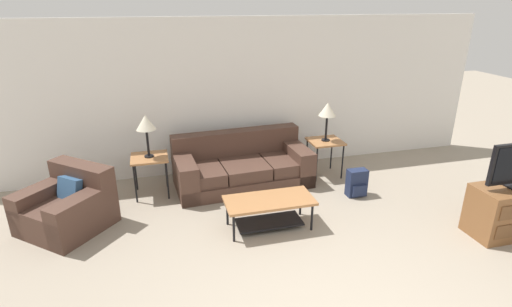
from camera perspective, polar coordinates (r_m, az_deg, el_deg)
The scene contains 9 objects.
wall_back at distance 6.86m, azimuth -2.41°, elevation 8.16°, with size 8.96×0.06×2.60m.
couch at distance 6.51m, azimuth -2.04°, elevation -1.95°, with size 2.21×1.13×0.82m.
armchair at distance 5.85m, azimuth -25.29°, elevation -6.96°, with size 1.35×1.35×0.80m.
coffee_table at distance 5.27m, azimuth 1.90°, elevation -7.59°, with size 1.16×0.54×0.42m.
side_table_left at distance 6.25m, azimuth -14.96°, elevation -1.00°, with size 0.55×0.52×0.63m.
side_table_right at distance 6.83m, azimuth 9.86°, elevation 1.33°, with size 0.55×0.52×0.63m.
table_lamp_left at distance 6.06m, azimuth -15.48°, elevation 4.14°, with size 0.29×0.29×0.65m.
table_lamp_right at distance 6.65m, azimuth 10.17°, elevation 6.08°, with size 0.29×0.29×0.65m.
backpack at distance 6.33m, azimuth 14.20°, elevation -4.13°, with size 0.30×0.25×0.43m.
Camera 1 is at (-1.44, -2.15, 2.85)m, focal length 28.00 mm.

